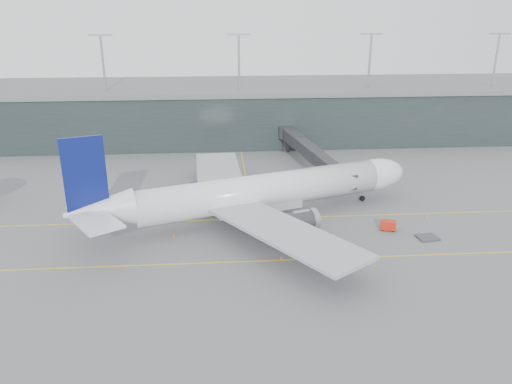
{
  "coord_description": "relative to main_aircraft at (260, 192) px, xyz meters",
  "views": [
    {
      "loc": [
        -0.69,
        -86.32,
        35.75
      ],
      "look_at": [
        5.55,
        -4.0,
        5.13
      ],
      "focal_mm": 35.0,
      "sensor_mm": 36.0,
      "label": 1
    }
  ],
  "objects": [
    {
      "name": "uld_b",
      "position": [
        -9.14,
        15.3,
        -4.15
      ],
      "size": [
        2.01,
        1.71,
        1.66
      ],
      "rotation": [
        0.0,
        0.0,
        0.15
      ],
      "color": "#333438",
      "rests_on": "ground"
    },
    {
      "name": "cone_nose",
      "position": [
        30.14,
        -2.21,
        -4.66
      ],
      "size": [
        0.45,
        0.45,
        0.72
      ],
      "primitive_type": "cone",
      "color": "orange",
      "rests_on": "ground"
    },
    {
      "name": "cone_wing_port",
      "position": [
        2.41,
        14.99,
        -4.7
      ],
      "size": [
        0.41,
        0.41,
        0.65
      ],
      "primitive_type": "cone",
      "color": "#EE510D",
      "rests_on": "ground"
    },
    {
      "name": "terminal",
      "position": [
        -6.26,
        61.8,
        2.6
      ],
      "size": [
        240.0,
        36.0,
        29.0
      ],
      "color": "#1E2929",
      "rests_on": "ground"
    },
    {
      "name": "jet_bridge",
      "position": [
        13.95,
        28.35,
        0.04
      ],
      "size": [
        10.02,
        44.28,
        6.76
      ],
      "rotation": [
        0.0,
        0.0,
        0.15
      ],
      "color": "#27282C",
      "rests_on": "ground"
    },
    {
      "name": "gse_cart",
      "position": [
        21.41,
        -6.79,
        -4.08
      ],
      "size": [
        2.82,
        2.21,
        1.69
      ],
      "rotation": [
        0.0,
        0.0,
        -0.28
      ],
      "color": "red",
      "rests_on": "ground"
    },
    {
      "name": "taxiline_lead_main",
      "position": [
        -1.26,
        23.8,
        -5.01
      ],
      "size": [
        0.25,
        60.0,
        0.02
      ],
      "primitive_type": "cube",
      "color": "yellow",
      "rests_on": "ground"
    },
    {
      "name": "cone_tail",
      "position": [
        -14.76,
        -6.95,
        -4.64
      ],
      "size": [
        0.48,
        0.48,
        0.77
      ],
      "primitive_type": "cone",
      "color": "#DA4A0C",
      "rests_on": "ground"
    },
    {
      "name": "taxiline_b",
      "position": [
        -6.26,
        -16.2,
        -5.01
      ],
      "size": [
        160.0,
        0.25,
        0.02
      ],
      "primitive_type": "cube",
      "color": "yellow",
      "rests_on": "ground"
    },
    {
      "name": "cone_wing_stbd",
      "position": [
        1.9,
        -16.12,
        -4.65
      ],
      "size": [
        0.47,
        0.47,
        0.75
      ],
      "primitive_type": "cone",
      "color": "orange",
      "rests_on": "ground"
    },
    {
      "name": "uld_c",
      "position": [
        -7.08,
        13.8,
        -3.94
      ],
      "size": [
        2.73,
        2.46,
        2.06
      ],
      "rotation": [
        0.0,
        0.0,
        -0.34
      ],
      "color": "#333438",
      "rests_on": "ground"
    },
    {
      "name": "uld_a",
      "position": [
        -12.07,
        14.39,
        -3.95
      ],
      "size": [
        2.77,
        2.54,
        2.04
      ],
      "rotation": [
        0.0,
        0.0,
        0.41
      ],
      "color": "#333438",
      "rests_on": "ground"
    },
    {
      "name": "main_aircraft",
      "position": [
        0.0,
        0.0,
        0.0
      ],
      "size": [
        62.13,
        57.25,
        17.9
      ],
      "rotation": [
        0.0,
        0.0,
        0.33
      ],
      "color": "silver",
      "rests_on": "ground"
    },
    {
      "name": "taxiline_a",
      "position": [
        -6.26,
        -0.2,
        -5.01
      ],
      "size": [
        160.0,
        0.25,
        0.02
      ],
      "primitive_type": "cube",
      "color": "yellow",
      "rests_on": "ground"
    },
    {
      "name": "baggage_dolly",
      "position": [
        26.84,
        -10.55,
        -4.83
      ],
      "size": [
        3.61,
        3.06,
        0.33
      ],
      "primitive_type": "cube",
      "rotation": [
        0.0,
        0.0,
        0.14
      ],
      "color": "#3A393F",
      "rests_on": "ground"
    },
    {
      "name": "ground",
      "position": [
        -6.26,
        3.8,
        -5.02
      ],
      "size": [
        320.0,
        320.0,
        0.0
      ],
      "primitive_type": "plane",
      "color": "#525256",
      "rests_on": "ground"
    }
  ]
}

